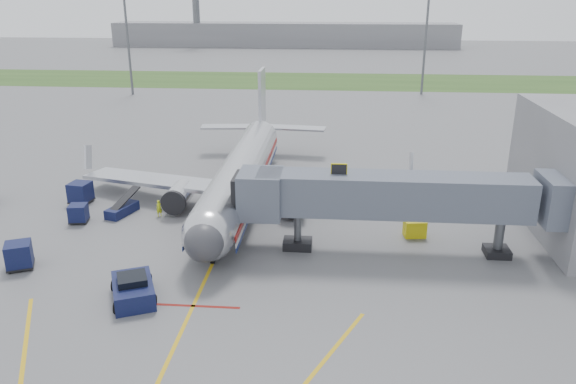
# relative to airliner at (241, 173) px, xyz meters

# --- Properties ---
(ground) EXTENTS (400.00, 400.00, 0.00)m
(ground) POSITION_rel_airliner_xyz_m (-0.00, -15.25, -2.65)
(ground) COLOR #565659
(ground) RESTS_ON ground
(grass_strip) EXTENTS (300.00, 25.00, 0.01)m
(grass_strip) POSITION_rel_airliner_xyz_m (-0.00, 74.75, -2.64)
(grass_strip) COLOR #2D4C1E
(grass_strip) RESTS_ON ground
(apron_markings) EXTENTS (21.52, 50.00, 0.01)m
(apron_markings) POSITION_rel_airliner_xyz_m (-0.00, -22.65, -2.64)
(apron_markings) COLOR gold
(apron_markings) RESTS_ON ground
(airliner) EXTENTS (32.10, 35.67, 10.25)m
(airliner) POSITION_rel_airliner_xyz_m (0.00, 0.00, 0.00)
(airliner) COLOR silver
(airliner) RESTS_ON ground
(jet_bridge) EXTENTS (25.30, 4.00, 6.90)m
(jet_bridge) POSITION_rel_airliner_xyz_m (12.86, -10.25, 1.82)
(jet_bridge) COLOR slate
(jet_bridge) RESTS_ON ground
(light_mast_left) EXTENTS (2.00, 0.44, 20.40)m
(light_mast_left) POSITION_rel_airliner_xyz_m (-30.00, 54.75, 8.13)
(light_mast_left) COLOR #595B60
(light_mast_left) RESTS_ON ground
(light_mast_right) EXTENTS (2.00, 0.44, 20.40)m
(light_mast_right) POSITION_rel_airliner_xyz_m (25.00, 59.75, 8.13)
(light_mast_right) COLOR #595B60
(light_mast_right) RESTS_ON ground
(distant_terminal) EXTENTS (120.00, 14.00, 8.00)m
(distant_terminal) POSITION_rel_airliner_xyz_m (-10.00, 154.75, 1.35)
(distant_terminal) COLOR slate
(distant_terminal) RESTS_ON ground
(pushback_tug) EXTENTS (3.88, 4.69, 1.68)m
(pushback_tug) POSITION_rel_airliner_xyz_m (-4.00, -18.75, -1.94)
(pushback_tug) COLOR #0B1732
(pushback_tug) RESTS_ON ground
(baggage_cart_a) EXTENTS (2.36, 2.36, 1.92)m
(baggage_cart_a) POSITION_rel_airliner_xyz_m (-13.58, -15.19, -1.67)
(baggage_cart_a) COLOR #0B1732
(baggage_cart_a) RESTS_ON ground
(baggage_cart_b) EXTENTS (2.08, 2.08, 1.98)m
(baggage_cart_b) POSITION_rel_airliner_xyz_m (-14.85, -2.18, -1.64)
(baggage_cart_b) COLOR #0B1732
(baggage_cart_b) RESTS_ON ground
(baggage_cart_c) EXTENTS (1.68, 1.68, 1.59)m
(baggage_cart_c) POSITION_rel_airliner_xyz_m (-13.02, -6.73, -1.84)
(baggage_cart_c) COLOR #0B1732
(baggage_cart_c) RESTS_ON ground
(belt_loader) EXTENTS (2.25, 4.11, 1.94)m
(belt_loader) POSITION_rel_airliner_xyz_m (-9.99, -4.61, -2.16)
(belt_loader) COLOR #0B1732
(belt_loader) RESTS_ON ground
(ground_power_cart) EXTENTS (1.84, 1.36, 1.37)m
(ground_power_cart) POSITION_rel_airliner_xyz_m (15.27, -7.25, -1.97)
(ground_power_cart) COLOR yellow
(ground_power_cart) RESTS_ON ground
(ramp_worker) EXTENTS (0.64, 0.60, 1.47)m
(ramp_worker) POSITION_rel_airliner_xyz_m (-6.56, -4.79, -1.91)
(ramp_worker) COLOR #CCDF1A
(ramp_worker) RESTS_ON ground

